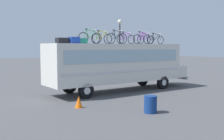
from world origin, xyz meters
TOP-DOWN VIEW (x-y plane):
  - ground_plane at (0.00, 0.00)m, footprint 120.00×120.00m
  - bus at (0.18, 0.00)m, footprint 11.16×2.59m
  - luggage_bag_1 at (-4.02, 0.13)m, footprint 0.72×0.52m
  - luggage_bag_2 at (-3.31, -0.03)m, footprint 0.60×0.49m
  - luggage_bag_3 at (-2.57, 0.38)m, footprint 0.69×0.41m
  - rooftop_bicycle_1 at (-1.95, 0.30)m, footprint 1.78×0.44m
  - rooftop_bicycle_2 at (-0.99, 0.37)m, footprint 1.67×0.44m
  - rooftop_bicycle_3 at (-0.05, -0.10)m, footprint 1.72×0.44m
  - rooftop_bicycle_4 at (0.98, 0.22)m, footprint 1.64×0.44m
  - rooftop_bicycle_5 at (1.95, -0.43)m, footprint 1.64×0.44m
  - rooftop_bicycle_6 at (2.87, 0.25)m, footprint 1.63×0.44m
  - rooftop_bicycle_7 at (3.89, 0.19)m, footprint 1.71×0.44m
  - trash_bin at (-2.43, -6.01)m, footprint 0.60×0.60m
  - traffic_cone at (-4.67, -3.09)m, footprint 0.39×0.39m
  - street_lamp at (4.68, 5.91)m, footprint 0.40×0.40m

SIDE VIEW (x-z plane):
  - ground_plane at x=0.00m, z-range 0.00..0.00m
  - traffic_cone at x=-4.67m, z-range 0.00..0.60m
  - trash_bin at x=-2.43m, z-range 0.00..0.81m
  - bus at x=0.18m, z-range 0.31..3.61m
  - luggage_bag_3 at x=-2.57m, z-range 3.31..3.65m
  - luggage_bag_1 at x=-4.02m, z-range 3.31..3.65m
  - luggage_bag_2 at x=-3.31m, z-range 3.31..3.72m
  - rooftop_bicycle_6 at x=2.87m, z-range 3.24..4.10m
  - rooftop_bicycle_7 at x=3.89m, z-range 3.24..4.10m
  - rooftop_bicycle_4 at x=0.98m, z-range 3.24..4.11m
  - rooftop_bicycle_5 at x=1.95m, z-range 3.23..4.13m
  - rooftop_bicycle_2 at x=-0.99m, z-range 3.23..4.14m
  - rooftop_bicycle_3 at x=-0.05m, z-range 3.23..4.19m
  - rooftop_bicycle_1 at x=-1.95m, z-range 3.22..4.20m
  - street_lamp at x=4.68m, z-range 0.89..6.59m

